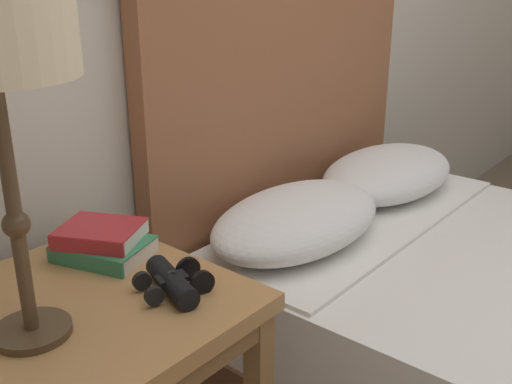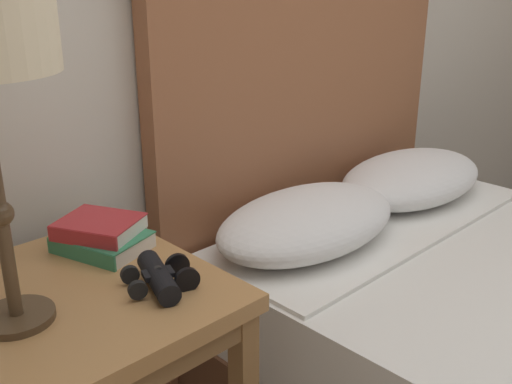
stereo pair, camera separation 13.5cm
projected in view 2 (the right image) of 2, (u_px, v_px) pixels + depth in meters
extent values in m
cube|color=#AD7A47|center=(69.00, 301.00, 1.14)|extent=(0.54, 0.54, 0.04)
cube|color=brown|center=(72.00, 320.00, 1.15)|extent=(0.51, 0.50, 0.05)
cube|color=olive|center=(122.00, 340.00, 1.56)|extent=(0.04, 0.04, 0.60)
cube|color=white|center=(395.00, 228.00, 1.78)|extent=(1.12, 0.28, 0.01)
cube|color=brown|center=(307.00, 160.00, 1.97)|extent=(1.23, 0.06, 1.23)
ellipsoid|color=white|center=(308.00, 221.00, 1.65)|extent=(0.60, 0.36, 0.15)
ellipsoid|color=white|center=(412.00, 178.00, 2.00)|extent=(0.60, 0.36, 0.15)
cylinder|color=#4C3823|center=(17.00, 317.00, 1.04)|extent=(0.13, 0.13, 0.01)
sphere|color=#4C3823|center=(0.00, 214.00, 0.97)|extent=(0.04, 0.04, 0.04)
cube|color=silver|center=(103.00, 242.00, 1.30)|extent=(0.18, 0.21, 0.03)
cube|color=#337F56|center=(102.00, 235.00, 1.29)|extent=(0.19, 0.22, 0.00)
cube|color=#337F56|center=(81.00, 255.00, 1.24)|extent=(0.06, 0.18, 0.04)
cube|color=silver|center=(100.00, 227.00, 1.29)|extent=(0.19, 0.20, 0.03)
cube|color=#B2282D|center=(99.00, 220.00, 1.29)|extent=(0.19, 0.21, 0.00)
cube|color=#B2282D|center=(82.00, 239.00, 1.23)|extent=(0.08, 0.15, 0.03)
cylinder|color=black|center=(163.00, 285.00, 1.11)|extent=(0.07, 0.10, 0.04)
cylinder|color=black|center=(187.00, 280.00, 1.13)|extent=(0.05, 0.03, 0.05)
cylinder|color=black|center=(138.00, 290.00, 1.10)|extent=(0.04, 0.02, 0.04)
cylinder|color=black|center=(154.00, 270.00, 1.17)|extent=(0.07, 0.10, 0.04)
cylinder|color=black|center=(177.00, 265.00, 1.19)|extent=(0.05, 0.03, 0.05)
cylinder|color=black|center=(130.00, 275.00, 1.15)|extent=(0.04, 0.02, 0.04)
cube|color=black|center=(158.00, 274.00, 1.14)|extent=(0.07, 0.05, 0.01)
cylinder|color=black|center=(158.00, 272.00, 1.14)|extent=(0.02, 0.02, 0.02)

